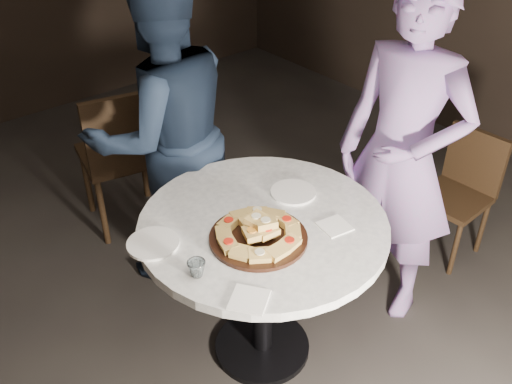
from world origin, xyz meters
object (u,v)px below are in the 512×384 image
Objects in this scene: table at (263,248)px; chair_far at (122,152)px; water_glass at (197,269)px; chair_right at (462,186)px; serving_board at (258,238)px; focaccia_pile at (259,230)px; diner_teal at (401,158)px; diner_navy at (164,134)px.

chair_far is (0.01, 1.37, -0.10)m from table.
table is 0.48m from water_glass.
chair_right is (1.49, -0.12, -0.23)m from table.
chair_far is 2.10m from chair_right.
serving_board is 1.12× the size of focaccia_pile.
diner_teal reaches higher than chair_far.
serving_board is at bearing -139.50° from table.
diner_teal reaches higher than water_glass.
table is 1.51m from chair_right.
table is at bearing 102.01° from chair_far.
serving_board is at bearing -175.22° from focaccia_pile.
table is 3.13× the size of serving_board.
serving_board is 0.53× the size of chair_right.
serving_board is 0.04m from focaccia_pile.
diner_teal reaches higher than serving_board.
diner_navy is (-1.45, 0.99, 0.45)m from chair_right.
focaccia_pile is at bearing -93.92° from chair_right.
focaccia_pile is 0.89m from diner_teal.
focaccia_pile is 0.48× the size of chair_right.
chair_far is at bearing -137.91° from chair_right.
water_glass is at bearing 73.23° from diner_navy.
serving_board is 0.96m from diner_navy.
chair_far is 0.56× the size of diner_navy.
diner_teal is (0.89, -0.04, 0.07)m from serving_board.
chair_right is (1.58, -0.04, -0.43)m from focaccia_pile.
table is 3.49× the size of focaccia_pile.
focaccia_pile is 0.33m from water_glass.
serving_board is at bearing 2.65° from water_glass.
diner_navy is at bearing -155.15° from diner_teal.
table is at bearing 40.50° from serving_board.
focaccia_pile is at bearing -105.05° from diner_teal.
water_glass reaches higher than table.
focaccia_pile is 0.21× the size of diner_navy.
focaccia_pile is 1.49m from chair_far.
chair_far is 0.55× the size of diner_teal.
focaccia_pile is (0.00, 0.00, 0.04)m from serving_board.
serving_board is 0.90m from diner_teal.
diner_teal is at bearing -92.33° from chair_right.
chair_far reaches higher than table.
water_glass is 0.04× the size of diner_teal.
focaccia_pile is 1.64m from chair_right.
chair_right is (1.91, -0.02, -0.42)m from water_glass.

